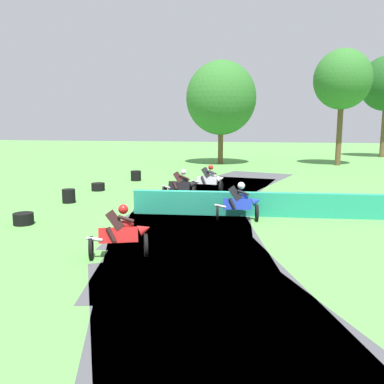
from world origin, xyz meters
The scene contains 13 objects.
ground_plane centered at (0.00, 0.00, 0.00)m, with size 120.00×120.00×0.00m, color #569947.
track_asphalt centered at (0.85, 0.06, 0.00)m, with size 9.03×29.13×0.01m.
safety_barrier centered at (5.95, 0.41, 0.45)m, with size 0.30×16.32×0.90m, color #239375.
motorcycle_lead_white centered at (-0.03, 5.19, 0.66)m, with size 1.71×0.83×1.42m.
motorcycle_chase_black centered at (-1.05, 3.22, 0.64)m, with size 1.69×0.85×1.43m.
motorcycle_trailing_blue centered at (1.87, -0.62, 0.65)m, with size 1.68×0.87×1.43m.
motorcycle_fourth_red centered at (-0.87, -5.21, 0.65)m, with size 1.67×1.18×1.43m.
tire_stack_near centered at (-4.96, 8.48, 0.30)m, with size 0.62×0.62×0.60m.
tire_stack_mid_a centered at (-5.72, 4.59, 0.20)m, with size 0.68×0.68×0.40m.
tire_stack_mid_b centered at (-5.68, 1.31, 0.30)m, with size 0.56×0.56×0.60m.
tire_stack_far centered at (-5.38, -2.59, 0.20)m, with size 0.68×0.68×0.40m.
tree_far_left centered at (8.55, 20.22, 6.84)m, with size 4.53×4.53×9.26m.
tree_mid_rise centered at (-1.11, 19.84, 5.50)m, with size 5.84×5.84×8.57m.
Camera 1 is at (2.79, -15.01, 3.45)m, focal length 38.28 mm.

